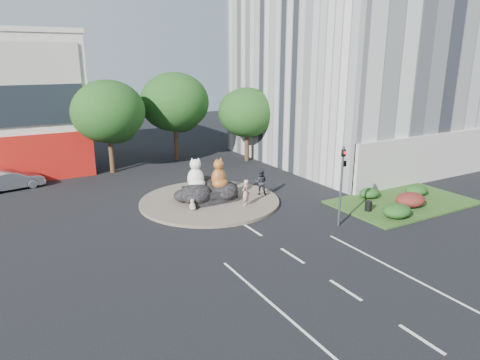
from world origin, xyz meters
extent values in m
plane|color=black|center=(0.00, 0.00, 0.00)|extent=(120.00, 120.00, 0.00)
cylinder|color=brown|center=(0.00, 10.00, 0.10)|extent=(10.00, 10.00, 0.20)
cube|color=#294316|center=(12.00, 3.00, 0.06)|extent=(10.00, 6.00, 0.12)
cylinder|color=#382314|center=(-4.00, 22.00, 1.87)|extent=(0.44, 0.44, 3.74)
ellipsoid|color=#113310|center=(-4.00, 22.00, 5.53)|extent=(6.46, 6.46, 5.49)
sphere|color=#113310|center=(-3.20, 22.50, 4.68)|extent=(4.25, 4.25, 4.25)
sphere|color=#113310|center=(-4.70, 21.70, 4.93)|extent=(3.74, 3.74, 3.74)
cylinder|color=#382314|center=(3.00, 24.00, 1.98)|extent=(0.44, 0.44, 3.96)
ellipsoid|color=#113310|center=(3.00, 24.00, 5.85)|extent=(6.84, 6.84, 5.81)
sphere|color=#113310|center=(3.80, 24.50, 4.95)|extent=(4.50, 4.50, 4.50)
sphere|color=#113310|center=(2.30, 23.70, 5.22)|extent=(3.96, 3.96, 3.96)
cylinder|color=#382314|center=(9.00, 20.00, 1.65)|extent=(0.44, 0.44, 3.30)
ellipsoid|color=#113310|center=(9.00, 20.00, 4.88)|extent=(5.70, 5.70, 4.84)
sphere|color=#113310|center=(9.80, 20.50, 4.12)|extent=(3.75, 3.75, 3.75)
sphere|color=#113310|center=(8.30, 19.70, 4.35)|extent=(3.30, 3.30, 3.30)
ellipsoid|color=#113310|center=(9.00, 1.00, 0.57)|extent=(2.00, 1.60, 0.90)
ellipsoid|color=#441312|center=(11.50, 2.00, 0.61)|extent=(2.20, 1.76, 0.99)
ellipsoid|color=#113310|center=(14.00, 3.50, 0.53)|extent=(1.80, 1.44, 0.81)
ellipsoid|color=#113310|center=(10.50, 4.80, 0.48)|extent=(1.60, 1.28, 0.72)
cylinder|color=#595B60|center=(5.00, 2.00, 2.50)|extent=(0.14, 0.14, 5.00)
imported|color=black|center=(5.00, 2.00, 4.20)|extent=(0.21, 0.26, 1.30)
imported|color=black|center=(5.20, 2.00, 4.00)|extent=(0.26, 1.24, 0.50)
sphere|color=red|center=(5.00, 1.82, 4.65)|extent=(0.18, 0.18, 0.18)
cylinder|color=#595B60|center=(13.00, 8.00, 4.00)|extent=(0.18, 0.18, 8.00)
cylinder|color=#595B60|center=(12.00, 8.00, 8.00)|extent=(2.00, 0.12, 0.12)
cube|color=silver|center=(11.00, 8.00, 7.90)|extent=(0.50, 0.22, 0.12)
imported|color=#CC848F|center=(1.61, 7.66, 1.12)|extent=(0.80, 0.74, 1.84)
imported|color=#212129|center=(3.91, 9.30, 1.15)|extent=(1.17, 1.11, 1.90)
imported|color=#95979C|center=(-12.20, 20.56, 0.77)|extent=(4.87, 2.37, 1.54)
cylinder|color=black|center=(8.38, 2.83, 0.46)|extent=(0.51, 0.51, 0.67)
camera|label=1|loc=(-12.54, -16.48, 9.99)|focal=32.00mm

